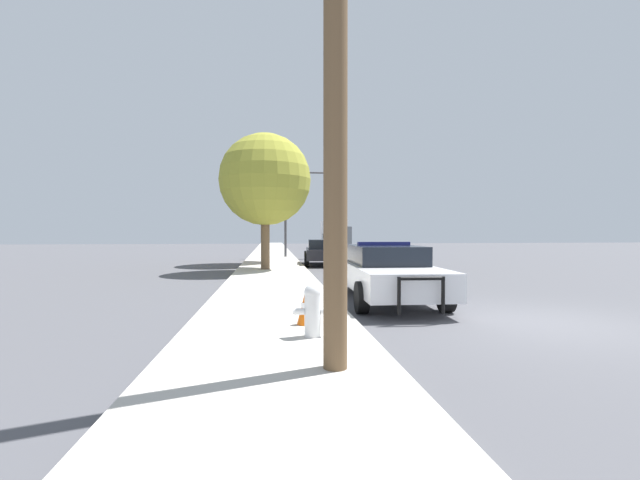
{
  "coord_description": "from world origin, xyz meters",
  "views": [
    {
      "loc": [
        -5.13,
        -7.5,
        1.72
      ],
      "look_at": [
        -1.79,
        21.74,
        1.16
      ],
      "focal_mm": 24.0,
      "sensor_mm": 36.0,
      "label": 1
    }
  ],
  "objects_px": {
    "car_background_midblock": "(323,251)",
    "tree_sidewalk_mid": "(265,181)",
    "tree_sidewalk_near": "(265,180)",
    "police_car": "(385,271)",
    "box_truck": "(335,233)",
    "car_background_distant": "(329,240)",
    "fire_hydrant": "(313,309)",
    "traffic_cone": "(306,307)",
    "traffic_light": "(307,196)"
  },
  "relations": [
    {
      "from": "car_background_midblock",
      "to": "tree_sidewalk_mid",
      "type": "distance_m",
      "value": 4.8
    },
    {
      "from": "tree_sidewalk_near",
      "to": "police_car",
      "type": "bearing_deg",
      "value": -68.24
    },
    {
      "from": "tree_sidewalk_mid",
      "to": "box_truck",
      "type": "bearing_deg",
      "value": 73.15
    },
    {
      "from": "police_car",
      "to": "car_background_distant",
      "type": "height_order",
      "value": "car_background_distant"
    },
    {
      "from": "fire_hydrant",
      "to": "box_truck",
      "type": "relative_size",
      "value": 0.1
    },
    {
      "from": "box_truck",
      "to": "traffic_cone",
      "type": "bearing_deg",
      "value": 81.79
    },
    {
      "from": "fire_hydrant",
      "to": "car_background_midblock",
      "type": "bearing_deg",
      "value": 82.57
    },
    {
      "from": "tree_sidewalk_mid",
      "to": "fire_hydrant",
      "type": "bearing_deg",
      "value": -86.64
    },
    {
      "from": "police_car",
      "to": "traffic_light",
      "type": "distance_m",
      "value": 17.35
    },
    {
      "from": "car_background_midblock",
      "to": "box_truck",
      "type": "height_order",
      "value": "box_truck"
    },
    {
      "from": "box_truck",
      "to": "tree_sidewalk_mid",
      "type": "relative_size",
      "value": 1.25
    },
    {
      "from": "box_truck",
      "to": "traffic_cone",
      "type": "height_order",
      "value": "box_truck"
    },
    {
      "from": "police_car",
      "to": "box_truck",
      "type": "relative_size",
      "value": 0.7
    },
    {
      "from": "car_background_midblock",
      "to": "car_background_distant",
      "type": "bearing_deg",
      "value": 85.86
    },
    {
      "from": "box_truck",
      "to": "tree_sidewalk_near",
      "type": "relative_size",
      "value": 1.37
    },
    {
      "from": "fire_hydrant",
      "to": "tree_sidewalk_near",
      "type": "relative_size",
      "value": 0.14
    },
    {
      "from": "traffic_light",
      "to": "car_background_midblock",
      "type": "xyz_separation_m",
      "value": [
        0.32,
        -5.6,
        -3.32
      ]
    },
    {
      "from": "fire_hydrant",
      "to": "traffic_light",
      "type": "bearing_deg",
      "value": 85.39
    },
    {
      "from": "police_car",
      "to": "traffic_light",
      "type": "height_order",
      "value": "traffic_light"
    },
    {
      "from": "traffic_light",
      "to": "tree_sidewalk_near",
      "type": "xyz_separation_m",
      "value": [
        -2.57,
        -9.23,
        -0.11
      ]
    },
    {
      "from": "traffic_light",
      "to": "box_truck",
      "type": "distance_m",
      "value": 20.06
    },
    {
      "from": "police_car",
      "to": "tree_sidewalk_mid",
      "type": "relative_size",
      "value": 0.87
    },
    {
      "from": "car_background_midblock",
      "to": "tree_sidewalk_mid",
      "type": "relative_size",
      "value": 0.68
    },
    {
      "from": "tree_sidewalk_mid",
      "to": "traffic_cone",
      "type": "distance_m",
      "value": 15.88
    },
    {
      "from": "police_car",
      "to": "car_background_distant",
      "type": "bearing_deg",
      "value": -93.8
    },
    {
      "from": "tree_sidewalk_near",
      "to": "box_truck",
      "type": "bearing_deg",
      "value": 75.75
    },
    {
      "from": "police_car",
      "to": "traffic_cone",
      "type": "relative_size",
      "value": 9.03
    },
    {
      "from": "police_car",
      "to": "traffic_light",
      "type": "bearing_deg",
      "value": -86.45
    },
    {
      "from": "fire_hydrant",
      "to": "tree_sidewalk_near",
      "type": "height_order",
      "value": "tree_sidewalk_near"
    },
    {
      "from": "tree_sidewalk_near",
      "to": "tree_sidewalk_mid",
      "type": "bearing_deg",
      "value": 91.02
    },
    {
      "from": "fire_hydrant",
      "to": "police_car",
      "type": "bearing_deg",
      "value": 61.08
    },
    {
      "from": "car_background_midblock",
      "to": "tree_sidewalk_near",
      "type": "xyz_separation_m",
      "value": [
        -2.89,
        -3.63,
        3.22
      ]
    },
    {
      "from": "police_car",
      "to": "tree_sidewalk_near",
      "type": "xyz_separation_m",
      "value": [
        -3.11,
        7.8,
        3.18
      ]
    },
    {
      "from": "traffic_cone",
      "to": "car_background_distant",
      "type": "bearing_deg",
      "value": 81.66
    },
    {
      "from": "police_car",
      "to": "box_truck",
      "type": "bearing_deg",
      "value": -94.76
    },
    {
      "from": "police_car",
      "to": "box_truck",
      "type": "height_order",
      "value": "box_truck"
    },
    {
      "from": "tree_sidewalk_mid",
      "to": "traffic_cone",
      "type": "relative_size",
      "value": 10.36
    },
    {
      "from": "car_background_distant",
      "to": "tree_sidewalk_near",
      "type": "bearing_deg",
      "value": -98.28
    },
    {
      "from": "traffic_light",
      "to": "box_truck",
      "type": "relative_size",
      "value": 0.71
    },
    {
      "from": "car_background_midblock",
      "to": "traffic_cone",
      "type": "distance_m",
      "value": 14.76
    },
    {
      "from": "car_background_distant",
      "to": "box_truck",
      "type": "bearing_deg",
      "value": 5.88
    },
    {
      "from": "fire_hydrant",
      "to": "traffic_light",
      "type": "height_order",
      "value": "traffic_light"
    },
    {
      "from": "traffic_light",
      "to": "traffic_cone",
      "type": "relative_size",
      "value": 9.15
    },
    {
      "from": "police_car",
      "to": "tree_sidewalk_mid",
      "type": "distance_m",
      "value": 13.1
    },
    {
      "from": "traffic_light",
      "to": "fire_hydrant",
      "type": "bearing_deg",
      "value": -94.61
    },
    {
      "from": "traffic_light",
      "to": "car_background_midblock",
      "type": "distance_m",
      "value": 6.52
    },
    {
      "from": "tree_sidewalk_mid",
      "to": "traffic_cone",
      "type": "bearing_deg",
      "value": -86.58
    },
    {
      "from": "fire_hydrant",
      "to": "traffic_cone",
      "type": "distance_m",
      "value": 0.87
    },
    {
      "from": "tree_sidewalk_mid",
      "to": "tree_sidewalk_near",
      "type": "xyz_separation_m",
      "value": [
        0.08,
        -4.37,
        -0.48
      ]
    },
    {
      "from": "tree_sidewalk_near",
      "to": "car_background_distant",
      "type": "bearing_deg",
      "value": 76.92
    }
  ]
}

